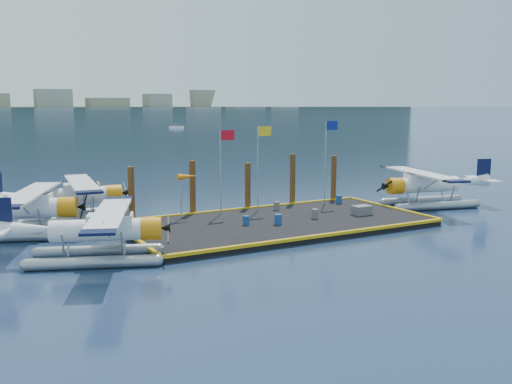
% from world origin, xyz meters
% --- Properties ---
extents(ground, '(4000.00, 4000.00, 0.00)m').
position_xyz_m(ground, '(0.00, 0.00, 0.00)').
color(ground, navy).
rests_on(ground, ground).
extents(dock, '(20.00, 10.00, 0.40)m').
position_xyz_m(dock, '(0.00, 0.00, 0.20)').
color(dock, black).
rests_on(dock, ground).
extents(dock_bumpers, '(20.25, 10.25, 0.18)m').
position_xyz_m(dock_bumpers, '(0.00, 0.00, 0.49)').
color(dock_bumpers, '#C6960B').
rests_on(dock_bumpers, dock).
extents(far_backdrop, '(3050.00, 2050.00, 810.00)m').
position_xyz_m(far_backdrop, '(239.91, 1737.52, 9.45)').
color(far_backdrop, black).
rests_on(far_backdrop, ground).
extents(seaplane_a, '(9.32, 9.89, 3.57)m').
position_xyz_m(seaplane_a, '(-12.52, -3.11, 1.55)').
color(seaplane_a, gray).
rests_on(seaplane_a, ground).
extents(seaplane_b, '(9.88, 10.44, 3.79)m').
position_xyz_m(seaplane_b, '(-15.46, 4.90, 1.65)').
color(seaplane_b, gray).
rests_on(seaplane_b, ground).
extents(seaplane_c, '(9.54, 10.52, 3.73)m').
position_xyz_m(seaplane_c, '(-11.67, 8.34, 1.62)').
color(seaplane_c, gray).
rests_on(seaplane_c, ground).
extents(seaplane_d, '(9.82, 10.64, 3.77)m').
position_xyz_m(seaplane_d, '(13.95, 0.56, 1.64)').
color(seaplane_d, gray).
rests_on(seaplane_d, ground).
extents(drum_0, '(0.43, 0.43, 0.60)m').
position_xyz_m(drum_0, '(-2.51, -0.12, 0.70)').
color(drum_0, navy).
rests_on(drum_0, dock).
extents(drum_1, '(0.47, 0.47, 0.66)m').
position_xyz_m(drum_1, '(2.64, -0.55, 0.73)').
color(drum_1, '#59585D').
rests_on(drum_1, dock).
extents(drum_3, '(0.49, 0.49, 0.69)m').
position_xyz_m(drum_3, '(-0.62, -1.06, 0.74)').
color(drum_3, navy).
rests_on(drum_3, dock).
extents(drum_4, '(0.48, 0.48, 0.67)m').
position_xyz_m(drum_4, '(7.59, 3.39, 0.74)').
color(drum_4, navy).
rests_on(drum_4, dock).
extents(drum_5, '(0.44, 0.44, 0.61)m').
position_xyz_m(drum_5, '(1.88, 3.41, 0.71)').
color(drum_5, '#59585D').
rests_on(drum_5, dock).
extents(crate, '(1.31, 0.87, 0.66)m').
position_xyz_m(crate, '(6.31, -1.05, 0.73)').
color(crate, '#59585D').
rests_on(crate, dock).
extents(flagpole_red, '(1.14, 0.08, 6.00)m').
position_xyz_m(flagpole_red, '(-2.29, 3.80, 4.40)').
color(flagpole_red, '#93939B').
rests_on(flagpole_red, dock).
extents(flagpole_yellow, '(1.14, 0.08, 6.20)m').
position_xyz_m(flagpole_yellow, '(0.70, 3.80, 4.51)').
color(flagpole_yellow, '#93939B').
rests_on(flagpole_yellow, dock).
extents(flagpole_blue, '(1.14, 0.08, 6.50)m').
position_xyz_m(flagpole_blue, '(6.70, 3.80, 4.69)').
color(flagpole_blue, '#93939B').
rests_on(flagpole_blue, dock).
extents(windsock, '(1.40, 0.44, 3.12)m').
position_xyz_m(windsock, '(-5.03, 3.80, 3.23)').
color(windsock, '#93939B').
rests_on(windsock, dock).
extents(piling_0, '(0.44, 0.44, 4.00)m').
position_xyz_m(piling_0, '(-8.50, 5.40, 2.00)').
color(piling_0, '#4A2D15').
rests_on(piling_0, ground).
extents(piling_1, '(0.44, 0.44, 4.20)m').
position_xyz_m(piling_1, '(-4.00, 5.40, 2.10)').
color(piling_1, '#4A2D15').
rests_on(piling_1, ground).
extents(piling_2, '(0.44, 0.44, 3.80)m').
position_xyz_m(piling_2, '(0.50, 5.40, 1.90)').
color(piling_2, '#4A2D15').
rests_on(piling_2, ground).
extents(piling_3, '(0.44, 0.44, 4.30)m').
position_xyz_m(piling_3, '(4.50, 5.40, 2.15)').
color(piling_3, '#4A2D15').
rests_on(piling_3, ground).
extents(piling_4, '(0.44, 0.44, 4.00)m').
position_xyz_m(piling_4, '(8.50, 5.40, 2.00)').
color(piling_4, '#4A2D15').
rests_on(piling_4, ground).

